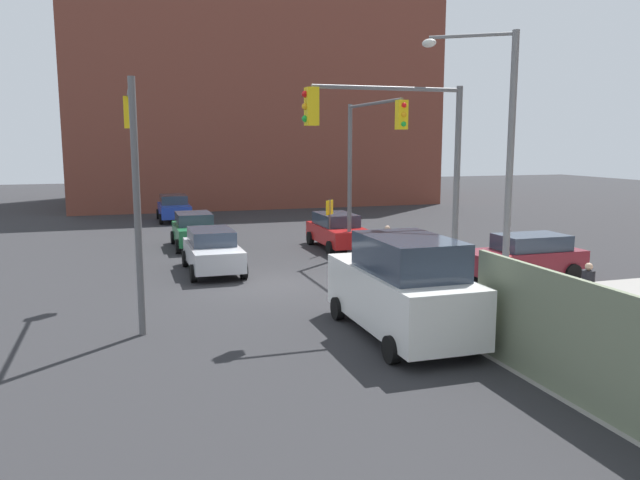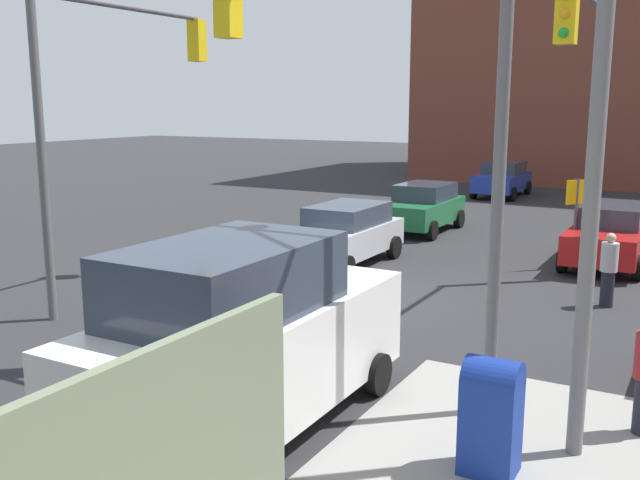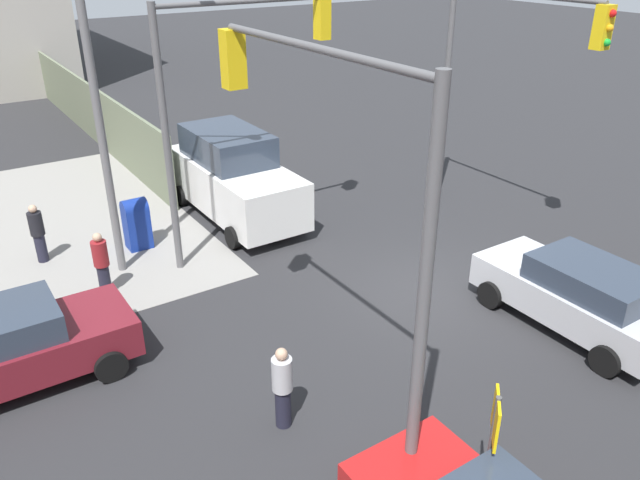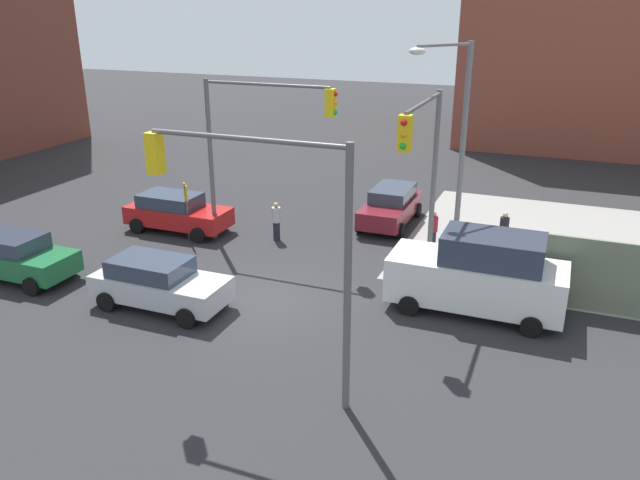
{
  "view_description": "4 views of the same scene",
  "coord_description": "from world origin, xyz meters",
  "views": [
    {
      "loc": [
        20.68,
        -4.83,
        4.91
      ],
      "look_at": [
        -0.02,
        1.74,
        1.5
      ],
      "focal_mm": 35.0,
      "sensor_mm": 36.0,
      "label": 1
    },
    {
      "loc": [
        14.01,
        7.07,
        4.34
      ],
      "look_at": [
        2.59,
        0.66,
        1.81
      ],
      "focal_mm": 40.0,
      "sensor_mm": 36.0,
      "label": 2
    },
    {
      "loc": [
        -9.41,
        9.33,
        7.78
      ],
      "look_at": [
        1.41,
        2.18,
        1.42
      ],
      "focal_mm": 35.0,
      "sensor_mm": 36.0,
      "label": 3
    },
    {
      "loc": [
        8.67,
        -16.54,
        9.17
      ],
      "look_at": [
        1.47,
        1.38,
        1.83
      ],
      "focal_mm": 35.0,
      "sensor_mm": 36.0,
      "label": 4
    }
  ],
  "objects": [
    {
      "name": "coupe_green",
      "position": [
        -8.77,
        -1.68,
        0.84
      ],
      "size": [
        3.97,
        2.02,
        1.62
      ],
      "color": "#1E6638",
      "rests_on": "ground"
    },
    {
      "name": "traffic_signal_ne_corner",
      "position": [
        4.5,
        2.7,
        4.59
      ],
      "size": [
        0.36,
        4.79,
        6.5
      ],
      "color": "#59595B",
      "rests_on": "ground"
    },
    {
      "name": "coupe_blue",
      "position": [
        -19.34,
        -1.79,
        0.84
      ],
      "size": [
        4.13,
        2.02,
        1.62
      ],
      "color": "#1E389E",
      "rests_on": "ground"
    },
    {
      "name": "traffic_signal_nw_corner",
      "position": [
        -2.41,
        4.5,
        4.63
      ],
      "size": [
        5.48,
        0.36,
        6.5
      ],
      "color": "#59595B",
      "rests_on": "ground"
    },
    {
      "name": "traffic_signal_se_corner",
      "position": [
        2.51,
        -4.5,
        4.62
      ],
      "size": [
        5.25,
        0.36,
        6.5
      ],
      "color": "#59595B",
      "rests_on": "ground"
    },
    {
      "name": "coupe_silver",
      "position": [
        -2.86,
        -1.67,
        0.84
      ],
      "size": [
        4.37,
        2.02,
        1.62
      ],
      "color": "#B7BABF",
      "rests_on": "ground"
    },
    {
      "name": "mailbox_blue",
      "position": [
        6.2,
        5.0,
        0.76
      ],
      "size": [
        0.56,
        0.64,
        1.43
      ],
      "color": "navy",
      "rests_on": "ground"
    },
    {
      "name": "ground_plane",
      "position": [
        0.0,
        0.0,
        0.0
      ],
      "size": [
        120.0,
        120.0,
        0.0
      ],
      "primitive_type": "plane",
      "color": "#28282B"
    },
    {
      "name": "sedan_red",
      "position": [
        -6.45,
        4.64,
        0.84
      ],
      "size": [
        4.46,
        2.02,
        1.62
      ],
      "color": "#B21919",
      "rests_on": "ground"
    },
    {
      "name": "pedestrian_walking_north",
      "position": [
        -2.0,
        5.2,
        0.84
      ],
      "size": [
        0.36,
        0.36,
        1.62
      ],
      "rotation": [
        0.0,
        0.0,
        5.09
      ],
      "color": "#B2B2B7",
      "rests_on": "ground"
    },
    {
      "name": "street_lamp_corner",
      "position": [
        4.99,
        5.5,
        4.7
      ],
      "size": [
        1.75,
        2.25,
        8.0
      ],
      "color": "slate",
      "rests_on": "ground"
    },
    {
      "name": "warning_sign_two_way",
      "position": [
        -5.4,
        3.89,
        1.64
      ],
      "size": [
        0.48,
        0.48,
        2.4
      ],
      "color": "#4C4C4C",
      "rests_on": "ground"
    },
    {
      "name": "van_white_delivery",
      "position": [
        6.66,
        1.8,
        1.28
      ],
      "size": [
        5.4,
        2.32,
        2.62
      ],
      "color": "white",
      "rests_on": "ground"
    }
  ]
}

